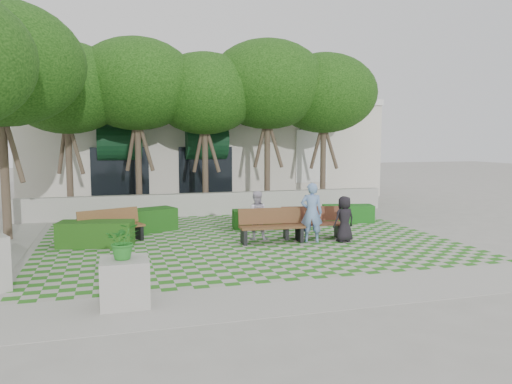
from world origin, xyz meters
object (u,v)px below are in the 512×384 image
object	(u,v)px
hedge_east	(348,214)
hedge_midright	(260,219)
person_dark	(344,219)
bench_east	(312,223)
bench_west	(111,227)
person_blue	(312,213)
person_white	(256,215)
planter_front	(125,272)
hedge_west	(96,234)
hedge_midleft	(143,221)
bench_mid	(271,226)

from	to	relation	value
hedge_east	hedge_midright	xyz separation A→B (m)	(-3.52, -0.32, 0.00)
person_dark	bench_east	bearing A→B (deg)	-59.44
bench_west	hedge_east	world-z (taller)	bench_west
person_blue	person_white	distance (m)	1.70
hedge_midright	person_blue	distance (m)	2.85
planter_front	person_white	size ratio (longest dim) A/B	1.04
bench_west	hedge_west	world-z (taller)	bench_west
bench_east	hedge_east	world-z (taller)	bench_east
hedge_west	person_white	bearing A→B (deg)	-4.19
person_white	hedge_midright	bearing A→B (deg)	-89.85
hedge_midright	hedge_midleft	distance (m)	3.96
bench_east	planter_front	bearing A→B (deg)	-129.12
hedge_east	hedge_west	distance (m)	9.07
bench_mid	person_white	distance (m)	0.67
hedge_east	person_dark	bearing A→B (deg)	-118.51
bench_east	bench_west	distance (m)	6.09
planter_front	hedge_east	bearing A→B (deg)	41.66
bench_west	hedge_midleft	distance (m)	1.76
hedge_midright	person_white	size ratio (longest dim) A/B	1.23
hedge_midleft	person_blue	bearing A→B (deg)	-32.82
bench_mid	hedge_west	distance (m)	5.09
bench_east	hedge_west	xyz separation A→B (m)	(-6.43, 0.57, -0.10)
hedge_midleft	person_white	distance (m)	3.98
bench_east	hedge_midright	bearing A→B (deg)	127.43
hedge_east	person_white	bearing A→B (deg)	-152.70
hedge_midleft	planter_front	distance (m)	7.44
bench_mid	hedge_east	distance (m)	4.72
hedge_west	person_dark	world-z (taller)	person_dark
bench_mid	hedge_east	world-z (taller)	bench_mid
hedge_midright	hedge_midleft	xyz separation A→B (m)	(-3.94, 0.39, 0.06)
hedge_west	person_blue	xyz separation A→B (m)	(6.18, -1.17, 0.53)
hedge_midright	person_dark	xyz separation A→B (m)	(1.77, -2.91, 0.37)
planter_front	hedge_midleft	bearing A→B (deg)	84.00
bench_east	hedge_midright	xyz separation A→B (m)	(-1.06, 2.08, -0.14)
hedge_midright	bench_mid	bearing A→B (deg)	-98.47
bench_mid	person_blue	bearing A→B (deg)	-11.15
bench_mid	person_blue	size ratio (longest dim) A/B	1.10
hedge_midleft	person_blue	size ratio (longest dim) A/B	1.22
planter_front	person_dark	xyz separation A→B (m)	(6.48, 4.10, 0.06)
person_blue	person_dark	world-z (taller)	person_blue
bench_mid	hedge_east	xyz separation A→B (m)	(3.87, 2.69, -0.17)
bench_east	hedge_midright	size ratio (longest dim) A/B	1.04
person_blue	planter_front	bearing A→B (deg)	59.70
bench_west	hedge_midright	size ratio (longest dim) A/B	1.07
bench_west	person_dark	xyz separation A→B (m)	(6.71, -1.86, 0.22)
bench_mid	person_white	bearing A→B (deg)	124.14
hedge_east	person_white	world-z (taller)	person_white
hedge_midright	person_blue	size ratio (longest dim) A/B	1.04
hedge_east	hedge_midright	distance (m)	3.53
bench_east	planter_front	world-z (taller)	planter_front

